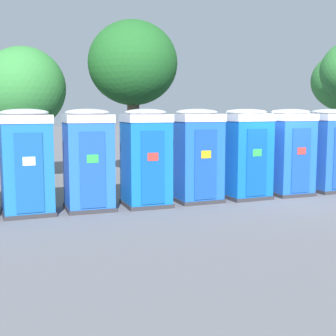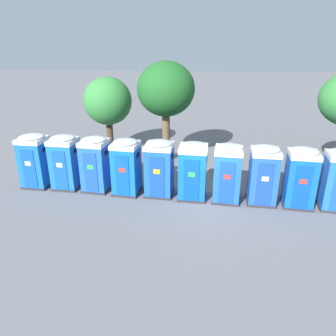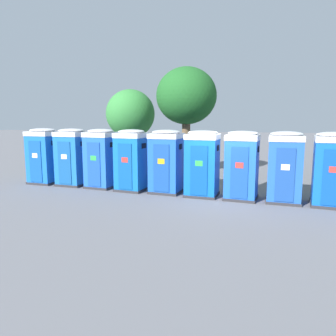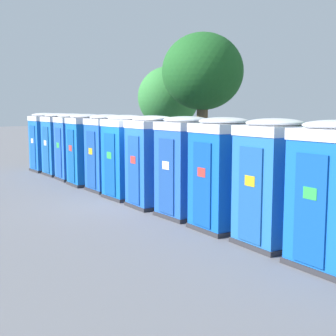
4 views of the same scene
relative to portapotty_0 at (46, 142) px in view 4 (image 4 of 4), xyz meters
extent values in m
plane|color=slate|center=(8.19, -0.91, -1.28)|extent=(120.00, 120.00, 0.00)
cube|color=#2D2D33|center=(0.00, 0.01, -1.23)|extent=(1.32, 1.30, 0.10)
cube|color=blue|center=(0.00, 0.01, -0.13)|extent=(1.26, 1.24, 2.10)
cube|color=#134DA0|center=(-0.05, -0.58, -0.21)|extent=(0.64, 0.09, 1.85)
cube|color=white|center=(-0.05, -0.59, 0.07)|extent=(0.28, 0.03, 0.20)
cube|color=black|center=(0.59, -0.05, 0.60)|extent=(0.06, 0.36, 0.20)
cube|color=silver|center=(0.00, 0.01, 1.02)|extent=(1.30, 1.27, 0.20)
ellipsoid|color=silver|center=(0.00, 0.01, 1.17)|extent=(1.23, 1.21, 0.18)
cube|color=#2D2D33|center=(1.50, -0.08, -1.23)|extent=(1.29, 1.29, 0.10)
cube|color=blue|center=(1.50, -0.08, -0.13)|extent=(1.23, 1.23, 2.10)
cube|color=#154F94|center=(1.45, -0.66, -0.21)|extent=(0.63, 0.08, 1.85)
cube|color=white|center=(1.45, -0.68, 0.07)|extent=(0.28, 0.03, 0.20)
cube|color=black|center=(2.08, -0.13, 0.60)|extent=(0.05, 0.36, 0.20)
cube|color=silver|center=(1.50, -0.08, 1.02)|extent=(1.27, 1.27, 0.20)
ellipsoid|color=silver|center=(1.50, -0.08, 1.17)|extent=(1.20, 1.20, 0.18)
cube|color=#2D2D33|center=(2.99, -0.23, -1.23)|extent=(1.33, 1.34, 0.10)
cube|color=blue|center=(2.99, -0.23, -0.13)|extent=(1.26, 1.28, 2.10)
cube|color=#1A49A1|center=(2.91, -0.81, -0.21)|extent=(0.62, 0.11, 1.85)
cube|color=green|center=(2.91, -0.83, 0.07)|extent=(0.28, 0.05, 0.20)
cube|color=black|center=(3.56, -0.31, 0.60)|extent=(0.07, 0.36, 0.20)
cube|color=silver|center=(2.99, -0.23, 1.02)|extent=(1.30, 1.32, 0.20)
ellipsoid|color=silver|center=(2.99, -0.23, 1.17)|extent=(1.24, 1.25, 0.18)
cube|color=#2D2D33|center=(4.47, -0.47, -1.23)|extent=(1.31, 1.34, 0.10)
cube|color=blue|center=(4.47, -0.47, -0.13)|extent=(1.24, 1.27, 2.10)
cube|color=#0E4C95|center=(4.39, -1.05, -0.21)|extent=(0.61, 0.11, 1.85)
cube|color=red|center=(4.39, -1.07, 0.07)|extent=(0.28, 0.04, 0.20)
cube|color=black|center=(5.03, -0.55, 0.60)|extent=(0.07, 0.36, 0.20)
cube|color=silver|center=(4.47, -0.47, 1.02)|extent=(1.28, 1.31, 0.20)
ellipsoid|color=silver|center=(4.47, -0.47, 1.17)|extent=(1.22, 1.25, 0.18)
cube|color=#2D2D33|center=(5.97, -0.53, -1.23)|extent=(1.34, 1.31, 0.10)
cube|color=blue|center=(5.97, -0.53, -0.13)|extent=(1.28, 1.25, 2.10)
cube|color=#164494|center=(5.91, -1.12, -0.21)|extent=(0.64, 0.09, 1.85)
cube|color=yellow|center=(5.91, -1.13, 0.07)|extent=(0.28, 0.04, 0.20)
cube|color=black|center=(6.56, -0.59, 0.60)|extent=(0.06, 0.36, 0.20)
cube|color=silver|center=(5.97, -0.53, 1.02)|extent=(1.31, 1.29, 0.20)
ellipsoid|color=silver|center=(5.97, -0.53, 1.17)|extent=(1.25, 1.23, 0.18)
cube|color=#2D2D33|center=(7.45, -0.76, -1.23)|extent=(1.31, 1.28, 0.10)
cube|color=blue|center=(7.45, -0.76, -0.13)|extent=(1.25, 1.22, 2.10)
cube|color=#0D499C|center=(7.41, -1.34, -0.21)|extent=(0.64, 0.08, 1.85)
cube|color=green|center=(7.41, -1.36, 0.07)|extent=(0.28, 0.03, 0.20)
cube|color=black|center=(8.05, -0.80, 0.60)|extent=(0.05, 0.36, 0.20)
cube|color=silver|center=(7.45, -0.76, 1.02)|extent=(1.29, 1.26, 0.20)
ellipsoid|color=silver|center=(7.45, -0.76, 1.17)|extent=(1.22, 1.20, 0.18)
cube|color=#2D2D33|center=(8.94, -0.91, -1.23)|extent=(1.31, 1.33, 0.10)
cube|color=blue|center=(8.94, -0.91, -0.13)|extent=(1.25, 1.27, 2.10)
cube|color=#17469C|center=(8.87, -1.49, -0.21)|extent=(0.61, 0.11, 1.85)
cube|color=red|center=(8.87, -1.51, 0.07)|extent=(0.28, 0.04, 0.20)
cube|color=black|center=(9.51, -0.98, 0.60)|extent=(0.07, 0.36, 0.20)
cube|color=silver|center=(8.94, -0.91, 1.02)|extent=(1.28, 1.31, 0.20)
ellipsoid|color=silver|center=(8.94, -0.91, 1.17)|extent=(1.22, 1.24, 0.18)
cube|color=#2D2D33|center=(10.44, -1.00, -1.23)|extent=(1.28, 1.28, 0.10)
cube|color=blue|center=(10.44, -1.00, -0.13)|extent=(1.22, 1.22, 2.10)
cube|color=#1A4494|center=(10.40, -1.58, -0.21)|extent=(0.63, 0.08, 1.85)
cube|color=white|center=(10.40, -1.60, 0.07)|extent=(0.28, 0.03, 0.20)
cube|color=black|center=(11.02, -1.04, 0.60)|extent=(0.05, 0.36, 0.20)
cube|color=silver|center=(10.44, -1.00, 1.02)|extent=(1.26, 1.26, 0.20)
ellipsoid|color=silver|center=(10.44, -1.00, 1.17)|extent=(1.20, 1.20, 0.18)
cube|color=#2D2D33|center=(11.93, -1.17, -1.23)|extent=(1.35, 1.34, 0.10)
cube|color=blue|center=(11.93, -1.17, -0.13)|extent=(1.28, 1.27, 2.10)
cube|color=#0E469C|center=(11.86, -1.75, -0.21)|extent=(0.63, 0.11, 1.85)
cube|color=red|center=(11.86, -1.77, 0.07)|extent=(0.28, 0.04, 0.20)
cube|color=black|center=(12.51, -1.25, 0.60)|extent=(0.07, 0.36, 0.20)
cube|color=silver|center=(11.93, -1.17, 1.02)|extent=(1.32, 1.31, 0.20)
ellipsoid|color=silver|center=(11.93, -1.17, 1.17)|extent=(1.26, 1.25, 0.18)
cube|color=#2D2D33|center=(13.42, -1.29, -1.23)|extent=(1.39, 1.36, 0.10)
cube|color=blue|center=(13.42, -1.29, -0.13)|extent=(1.33, 1.29, 2.10)
cube|color=#1A5095|center=(13.34, -1.87, -0.21)|extent=(0.65, 0.12, 1.85)
cube|color=yellow|center=(13.34, -1.89, 0.07)|extent=(0.28, 0.05, 0.20)
cube|color=black|center=(14.02, -1.38, 0.60)|extent=(0.07, 0.36, 0.20)
cube|color=silver|center=(13.42, -1.29, 1.02)|extent=(1.37, 1.33, 0.20)
ellipsoid|color=silver|center=(13.42, -1.29, 1.17)|extent=(1.30, 1.27, 0.18)
cube|color=#2D2D33|center=(14.91, -1.53, -1.23)|extent=(1.36, 1.33, 0.10)
cube|color=blue|center=(14.91, -1.53, -0.13)|extent=(1.30, 1.27, 2.10)
cube|color=#0F499F|center=(14.84, -2.11, -0.21)|extent=(0.65, 0.10, 1.85)
cube|color=green|center=(14.84, -2.13, 0.07)|extent=(0.28, 0.04, 0.20)
cylinder|color=brown|center=(5.94, 3.78, 0.38)|extent=(0.43, 0.43, 3.33)
ellipsoid|color=#1E5B23|center=(5.94, 3.78, 2.85)|extent=(3.11, 3.11, 2.93)
cylinder|color=#4C3826|center=(2.42, 4.96, -0.05)|extent=(0.39, 0.39, 2.47)
ellipsoid|color=#337F38|center=(2.42, 4.96, 1.96)|extent=(2.81, 2.81, 2.79)
camera|label=1|loc=(-0.59, -11.53, 1.23)|focal=50.00mm
camera|label=2|loc=(7.31, -14.03, 5.40)|focal=35.00mm
camera|label=3|loc=(9.19, -13.17, 1.71)|focal=35.00mm
camera|label=4|loc=(19.23, -8.67, 1.45)|focal=50.00mm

